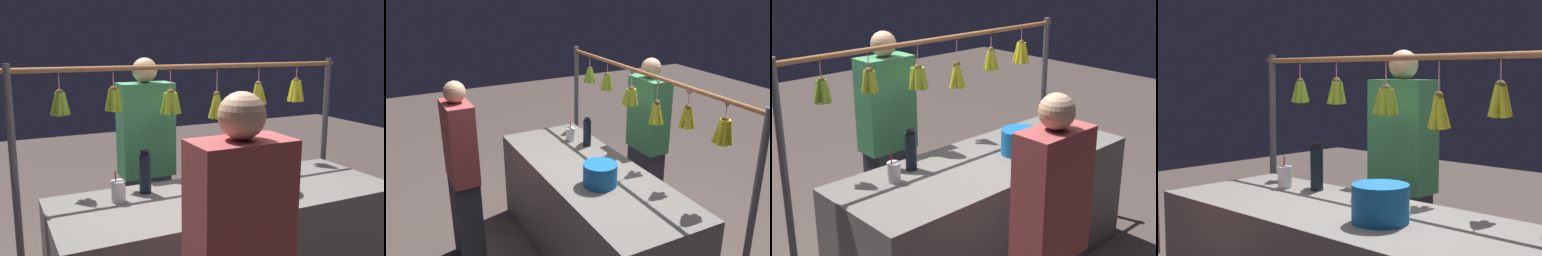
# 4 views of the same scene
# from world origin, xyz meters

# --- Properties ---
(display_rack) EXTENTS (2.36, 0.14, 1.58)m
(display_rack) POSITION_xyz_m (-0.02, -0.48, 1.16)
(display_rack) COLOR #4C4C51
(display_rack) RESTS_ON ground
(water_bottle) EXTENTS (0.07, 0.07, 0.26)m
(water_bottle) POSITION_xyz_m (0.45, -0.22, 0.94)
(water_bottle) COLOR black
(water_bottle) RESTS_ON market_counter
(blue_bucket) EXTENTS (0.25, 0.25, 0.17)m
(blue_bucket) POSITION_xyz_m (-0.25, 0.06, 0.90)
(blue_bucket) COLOR #155DAA
(blue_bucket) RESTS_ON market_counter
(drink_cup) EXTENTS (0.08, 0.08, 0.18)m
(drink_cup) POSITION_xyz_m (0.63, -0.14, 0.87)
(drink_cup) COLOR silver
(drink_cup) RESTS_ON market_counter
(vendor_person) EXTENTS (0.38, 0.20, 1.59)m
(vendor_person) POSITION_xyz_m (0.26, -0.73, 0.79)
(vendor_person) COLOR #2D2D38
(vendor_person) RESTS_ON ground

